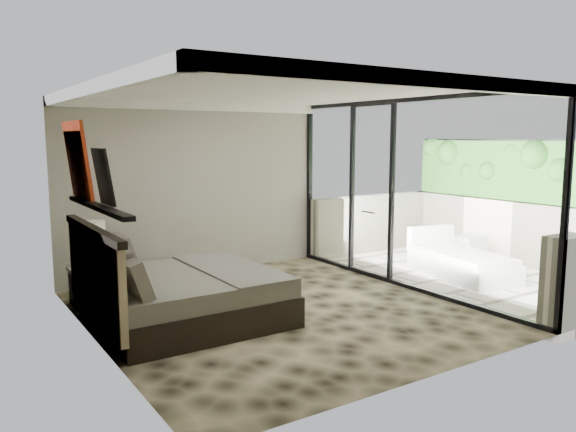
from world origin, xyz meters
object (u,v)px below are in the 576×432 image
nightstand (91,286)px  table_lamp (92,238)px  ottoman (468,249)px  bed (178,294)px  lounger (460,262)px

nightstand → table_lamp: bearing=7.0°
nightstand → ottoman: nightstand is taller
bed → nightstand: bed is taller
table_lamp → ottoman: (6.35, -0.99, -0.68)m
bed → nightstand: size_ratio=4.18×
bed → lounger: size_ratio=1.13×
table_lamp → nightstand: bearing=178.3°
table_lamp → ottoman: size_ratio=1.31×
table_lamp → ottoman: 6.46m
ottoman → nightstand: bearing=171.2°
nightstand → bed: bearing=-52.6°
nightstand → ottoman: size_ratio=1.11×
bed → lounger: bed is taller
nightstand → lounger: (5.44, -1.60, -0.04)m
table_lamp → lounger: table_lamp is taller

